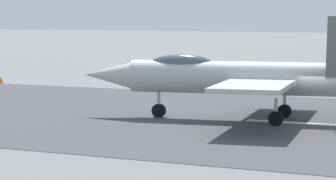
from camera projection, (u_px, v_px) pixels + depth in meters
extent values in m
plane|color=slate|center=(325.00, 125.00, 41.41)|extent=(400.00, 400.00, 0.00)
cube|color=#444346|center=(325.00, 125.00, 41.41)|extent=(240.00, 26.00, 0.02)
cube|color=white|center=(321.00, 124.00, 41.50)|extent=(8.00, 0.70, 0.00)
cylinder|color=#B0B6AF|center=(247.00, 78.00, 42.85)|extent=(12.76, 3.77, 1.76)
cone|color=#B0B6AF|center=(108.00, 75.00, 44.98)|extent=(3.12, 1.94, 1.49)
ellipsoid|color=#3F5160|center=(182.00, 64.00, 43.76)|extent=(3.73, 1.67, 1.10)
cube|color=#B0B6AF|center=(253.00, 87.00, 38.95)|extent=(4.30, 6.32, 0.24)
cube|color=#B0B6AF|center=(276.00, 75.00, 46.22)|extent=(4.30, 6.32, 0.24)
cylinder|color=silver|center=(159.00, 105.00, 44.33)|extent=(0.18, 0.18, 1.40)
cylinder|color=black|center=(159.00, 111.00, 44.36)|extent=(0.80, 0.42, 0.76)
cylinder|color=silver|center=(276.00, 112.00, 40.98)|extent=(0.18, 0.18, 1.40)
cylinder|color=black|center=(276.00, 119.00, 41.01)|extent=(0.80, 0.42, 0.76)
cylinder|color=silver|center=(285.00, 105.00, 44.04)|extent=(0.18, 0.18, 1.40)
cylinder|color=black|center=(284.00, 111.00, 44.07)|extent=(0.80, 0.42, 0.76)
cone|color=orange|center=(221.00, 89.00, 58.02)|extent=(0.44, 0.44, 0.55)
cone|color=orange|center=(1.00, 80.00, 66.21)|extent=(0.44, 0.44, 0.55)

